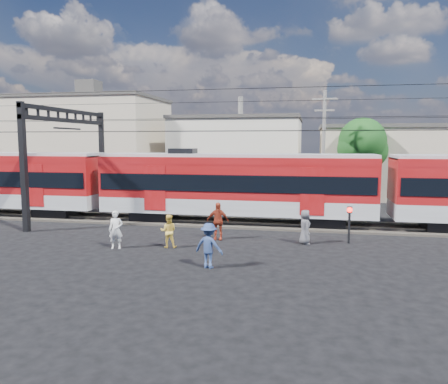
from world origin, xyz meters
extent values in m
plane|color=black|center=(0.00, 0.00, 0.00)|extent=(120.00, 120.00, 0.00)
cube|color=#2D2823|center=(0.00, 8.00, 0.06)|extent=(70.00, 3.40, 0.12)
cube|color=#59544C|center=(0.00, 7.25, 0.18)|extent=(70.00, 0.12, 0.12)
cube|color=#59544C|center=(0.00, 8.75, 0.18)|extent=(70.00, 0.12, 0.12)
cube|color=black|center=(-10.92, 8.00, 0.35)|extent=(2.40, 2.20, 0.70)
cube|color=black|center=(-4.36, 8.00, 0.35)|extent=(2.40, 2.20, 0.70)
cube|color=black|center=(5.88, 8.00, 0.35)|extent=(2.40, 2.20, 0.70)
cube|color=#929499|center=(0.76, 8.00, 1.15)|extent=(16.00, 3.00, 0.90)
cube|color=maroon|center=(0.76, 8.00, 2.80)|extent=(16.00, 3.00, 2.40)
cube|color=black|center=(0.76, 8.00, 2.55)|extent=(15.68, 3.08, 0.95)
cube|color=#929499|center=(0.76, 8.00, 4.05)|extent=(16.00, 2.60, 0.25)
cube|color=black|center=(12.44, 8.00, 0.35)|extent=(2.40, 2.20, 0.70)
cube|color=black|center=(-10.00, 3.50, 3.50)|extent=(0.30, 0.30, 7.00)
cube|color=black|center=(-10.00, 12.50, 3.50)|extent=(0.30, 0.30, 7.00)
cube|color=black|center=(-10.00, 8.00, 6.80)|extent=(0.25, 9.30, 0.25)
cube|color=black|center=(-10.00, 8.00, 6.20)|extent=(0.25, 9.30, 0.25)
cylinder|color=black|center=(0.00, 7.30, 5.50)|extent=(70.00, 0.03, 0.03)
cylinder|color=black|center=(0.00, 8.70, 5.50)|extent=(70.00, 0.03, 0.03)
cylinder|color=black|center=(0.00, 7.30, 6.20)|extent=(70.00, 0.03, 0.03)
cylinder|color=black|center=(0.00, 8.70, 6.20)|extent=(70.00, 0.03, 0.03)
cylinder|color=black|center=(0.00, 4.50, 7.50)|extent=(70.00, 0.03, 0.03)
cylinder|color=black|center=(0.00, 11.50, 7.50)|extent=(70.00, 0.03, 0.03)
cube|color=#BEAA91|center=(-17.00, 24.00, 4.50)|extent=(14.00, 10.00, 9.00)
cube|color=#3F3D3A|center=(-17.00, 24.00, 9.15)|extent=(14.28, 10.20, 0.30)
cube|color=beige|center=(-2.00, 27.00, 3.50)|extent=(12.00, 12.00, 7.00)
cube|color=#3F3D3A|center=(-2.00, 27.00, 7.15)|extent=(12.24, 12.24, 0.30)
cube|color=#BEAA91|center=(14.00, 24.00, 3.00)|extent=(16.00, 10.00, 6.00)
cube|color=#3F3D3A|center=(14.00, 24.00, 6.15)|extent=(16.32, 10.20, 0.30)
cylinder|color=slate|center=(6.00, 15.00, 4.25)|extent=(0.24, 0.24, 8.50)
cube|color=slate|center=(6.00, 15.00, 7.90)|extent=(1.80, 0.12, 0.12)
cube|color=slate|center=(6.00, 15.00, 7.10)|extent=(1.40, 0.12, 0.12)
cylinder|color=#382619|center=(9.00, 18.00, 1.96)|extent=(0.36, 0.36, 3.92)
sphere|color=#143F12|center=(9.00, 18.00, 4.90)|extent=(3.64, 3.64, 3.64)
sphere|color=#143F12|center=(9.60, 18.30, 4.20)|extent=(2.80, 2.80, 2.80)
imported|color=silver|center=(-3.56, 0.92, 0.87)|extent=(0.72, 0.57, 1.75)
imported|color=gold|center=(-1.25, 1.56, 0.77)|extent=(0.85, 0.72, 1.55)
imported|color=navy|center=(1.33, -1.27, 0.88)|extent=(1.26, 0.90, 1.77)
imported|color=maroon|center=(0.63, 3.63, 0.94)|extent=(1.13, 0.53, 1.88)
imported|color=#4C4B50|center=(4.93, 3.50, 0.83)|extent=(0.73, 0.92, 1.66)
cylinder|color=black|center=(7.01, 4.08, 0.84)|extent=(0.11, 0.11, 1.68)
sphere|color=#FF140C|center=(7.01, 4.08, 1.63)|extent=(0.26, 0.26, 0.26)
cube|color=black|center=(7.01, 4.08, 1.63)|extent=(0.23, 0.06, 0.33)
camera|label=1|loc=(5.14, -17.35, 4.89)|focal=35.00mm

